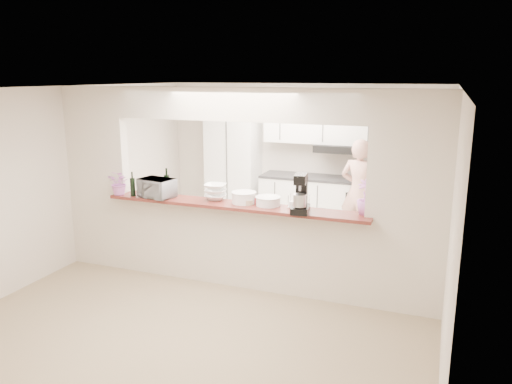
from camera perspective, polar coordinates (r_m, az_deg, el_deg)
The scene contains 19 objects.
floor at distance 6.56m, azimuth -2.26°, elevation -10.49°, with size 6.00×6.00×0.00m, color tan.
tile_overlay at distance 7.91m, azimuth 2.18°, elevation -6.24°, with size 5.00×2.90×0.01m, color silver.
partition at distance 6.12m, azimuth -2.39°, elevation 2.32°, with size 5.00×0.15×2.50m.
bar_counter at distance 6.35m, azimuth -2.33°, elevation -5.75°, with size 3.40×0.38×1.09m.
kitchen_cabinets at distance 8.79m, azimuth 3.56°, elevation 2.28°, with size 3.15×0.62×2.25m.
refrigerator at distance 8.37m, azimuth 18.16°, elevation 0.21°, with size 0.75×0.70×1.70m, color #AEAFB3.
flower_left at distance 6.83m, azimuth -15.31°, elevation 1.03°, with size 0.29×0.25×0.33m, color #ED7DE2.
wine_bottle_a at distance 6.72m, azimuth -13.91°, elevation 0.61°, with size 0.06×0.06×0.32m.
wine_bottle_b at distance 6.69m, azimuth -10.15°, elevation 0.86°, with size 0.07×0.07×0.36m.
toaster_oven at distance 6.58m, azimuth -11.29°, elevation 0.45°, with size 0.45×0.30×0.25m, color #9C9CA1.
serving_bowls at distance 6.35m, azimuth -4.67°, elevation -0.01°, with size 0.27×0.27×0.20m, color white.
plate_stack_a at distance 6.18m, azimuth -1.40°, elevation -0.62°, with size 0.31×0.31×0.14m.
plate_stack_b at distance 6.07m, azimuth 1.40°, elevation -1.03°, with size 0.31×0.31×0.11m.
red_bowl at distance 6.20m, azimuth -0.37°, elevation -0.90°, with size 0.16×0.16×0.08m, color maroon.
tan_bowl at distance 6.11m, azimuth -0.97°, elevation -1.17°, with size 0.13×0.13×0.06m, color tan.
utensil_caddy at distance 5.97m, azimuth 4.90°, elevation -0.91°, with size 0.26×0.16×0.23m.
stand_mixer at distance 5.75m, azimuth 5.13°, elevation -0.35°, with size 0.24×0.34×0.46m.
flower_right at distance 5.78m, azimuth 12.56°, elevation -0.58°, with size 0.23×0.23×0.40m, color #B461B3.
person at distance 8.01m, azimuth 11.67°, elevation -0.05°, with size 0.61×0.40×1.68m, color tan.
Camera 1 is at (2.39, -5.52, 2.64)m, focal length 35.00 mm.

